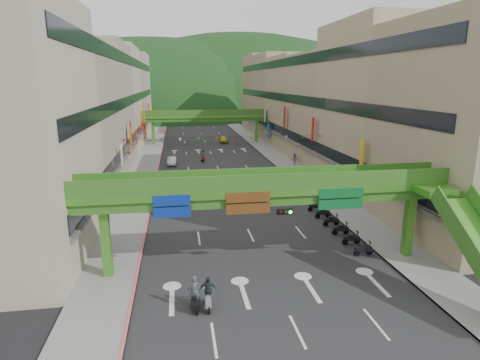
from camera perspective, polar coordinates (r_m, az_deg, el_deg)
The scene contains 23 objects.
ground at distance 24.81m, azimuth 6.77°, elevation -18.04°, with size 320.00×320.00×0.00m, color black.
road_slab at distance 71.66m, azimuth -3.96°, elevation 3.38°, with size 18.00×140.00×0.02m, color #28282B.
sidewalk_left at distance 71.58m, azimuth -12.78°, elevation 3.11°, with size 4.00×140.00×0.15m, color gray.
sidewalk_right at distance 73.39m, azimuth 4.64°, elevation 3.67°, with size 4.00×140.00×0.15m, color gray.
curb_left at distance 71.46m, azimuth -11.26°, elevation 3.18°, with size 0.20×140.00×0.18m, color #CC5959.
curb_right at distance 72.97m, azimuth 3.19°, elevation 3.65°, with size 0.20×140.00×0.18m, color gray.
building_row_left at distance 71.48m, azimuth -19.64°, elevation 10.23°, with size 12.80×95.00×19.00m.
building_row_right at distance 74.58m, azimuth 10.83°, elevation 10.90°, with size 12.80×95.00×19.00m.
overpass_near at distance 27.65m, azimuth 5.97°, elevation -2.72°, with size 28.00×12.27×7.10m.
overpass_far at distance 85.76m, azimuth -4.91°, elevation 8.74°, with size 28.00×2.20×7.10m.
hill_left at distance 180.90m, azimuth -11.89°, elevation 9.50°, with size 168.00×140.00×112.00m, color #1C4419.
hill_right at distance 203.01m, azimuth -0.09°, elevation 10.24°, with size 208.00×176.00×128.00m, color #1C4419.
bunting_string at distance 51.06m, azimuth -2.09°, elevation 5.89°, with size 26.00×0.36×0.47m.
scooter_rider_near at distance 24.42m, azimuth -6.46°, elevation -15.85°, with size 0.76×1.58×2.13m.
scooter_rider_mid at distance 52.46m, azimuth -2.75°, elevation 0.72°, with size 0.88×1.60×2.15m.
scooter_rider_left at distance 24.43m, azimuth -4.59°, elevation -15.68°, with size 1.02×1.60×2.07m.
scooter_rider_far at distance 66.74m, azimuth -5.34°, elevation 3.50°, with size 0.97×1.57×2.11m.
parked_scooter_row at distance 37.25m, azimuth 13.47°, elevation -6.19°, with size 1.60×11.59×1.08m.
car_silver at distance 64.93m, azimuth -9.64°, elevation 2.68°, with size 1.35×3.88×1.28m, color silver.
car_yellow at distance 87.67m, azimuth -2.39°, elevation 5.83°, with size 1.76×4.38×1.49m, color gold.
pedestrian_red at distance 54.19m, azimuth 9.38°, elevation 0.77°, with size 0.90×0.70×1.84m, color #CC324E.
pedestrian_dark at distance 46.19m, azimuth 13.08°, elevation -1.69°, with size 1.11×0.46×1.89m, color black.
pedestrian_blue at distance 64.05m, azimuth 7.78°, elevation 2.87°, with size 0.88×0.56×1.88m, color #374660.
Camera 1 is at (-5.97, -20.20, 13.10)m, focal length 30.00 mm.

